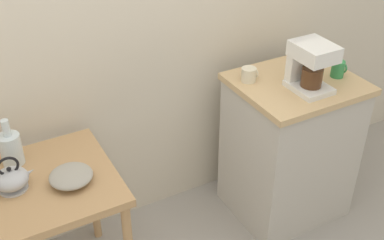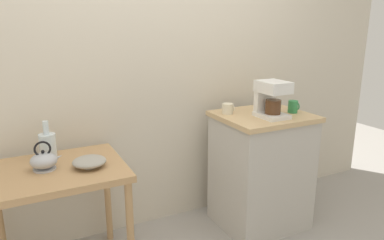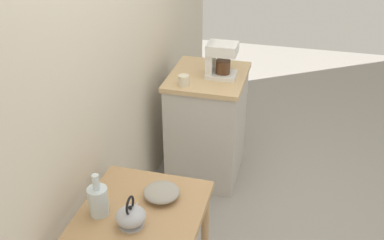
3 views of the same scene
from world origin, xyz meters
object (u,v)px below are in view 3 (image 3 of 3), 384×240
object	(u,v)px
coffee_maker	(219,59)
glass_carafe_vase	(98,200)
bowl_stoneware	(161,192)
teakettle	(131,216)
mug_small_cream	(184,80)
mug_tall_green	(222,59)

from	to	relation	value
coffee_maker	glass_carafe_vase	bearing A→B (deg)	167.86
bowl_stoneware	coffee_maker	world-z (taller)	coffee_maker
teakettle	mug_small_cream	size ratio (longest dim) A/B	2.09
bowl_stoneware	teakettle	distance (m)	0.25
bowl_stoneware	mug_small_cream	xyz separation A→B (m)	(1.05, 0.16, 0.17)
glass_carafe_vase	bowl_stoneware	bearing A→B (deg)	-53.61
coffee_maker	mug_small_cream	distance (m)	0.32
bowl_stoneware	mug_tall_green	size ratio (longest dim) A/B	2.13
glass_carafe_vase	mug_tall_green	size ratio (longest dim) A/B	2.61
coffee_maker	mug_small_cream	size ratio (longest dim) A/B	2.99
teakettle	coffee_maker	xyz separation A→B (m)	(1.51, -0.13, 0.25)
mug_small_cream	coffee_maker	bearing A→B (deg)	-43.76
coffee_maker	mug_tall_green	world-z (taller)	coffee_maker
coffee_maker	mug_tall_green	bearing A→B (deg)	5.60
glass_carafe_vase	teakettle	bearing A→B (deg)	-101.82
coffee_maker	bowl_stoneware	bearing A→B (deg)	177.84
teakettle	coffee_maker	distance (m)	1.54
mug_small_cream	mug_tall_green	bearing A→B (deg)	-22.31
glass_carafe_vase	coffee_maker	distance (m)	1.52
bowl_stoneware	mug_small_cream	bearing A→B (deg)	8.81
bowl_stoneware	glass_carafe_vase	distance (m)	0.34
teakettle	glass_carafe_vase	xyz separation A→B (m)	(0.04, 0.19, 0.03)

